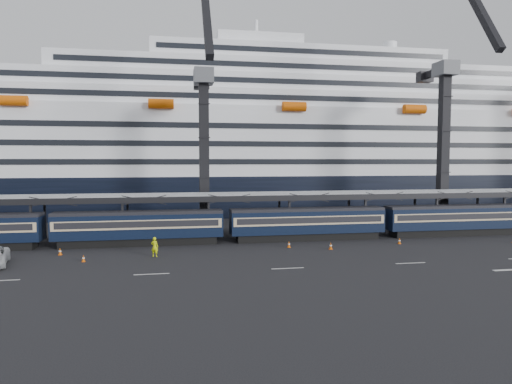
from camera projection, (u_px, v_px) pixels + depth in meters
ground at (409, 254)px, 47.50m from camera, size 260.00×260.00×0.00m
train at (334, 221)px, 56.36m from camera, size 133.05×3.00×4.05m
canopy at (357, 194)px, 60.89m from camera, size 130.00×6.25×5.53m
cruise_ship at (290, 147)px, 91.63m from camera, size 214.09×28.84×34.00m
crane_dark_near at (204, 144)px, 61.45m from camera, size 4.50×17.75×35.08m
crane_dark_mid at (445, 135)px, 66.45m from camera, size 4.50×18.24×39.64m
worker at (155, 247)px, 46.06m from camera, size 0.86×0.71×2.02m
traffic_cone_a at (60, 251)px, 46.95m from camera, size 0.37×0.37×0.75m
traffic_cone_b at (83, 258)px, 43.81m from camera, size 0.34×0.34×0.67m
traffic_cone_c at (289, 244)px, 50.98m from camera, size 0.37×0.37×0.74m
traffic_cone_d at (331, 246)px, 49.96m from camera, size 0.39×0.39×0.78m
traffic_cone_e at (399, 241)px, 53.22m from camera, size 0.36×0.36×0.72m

